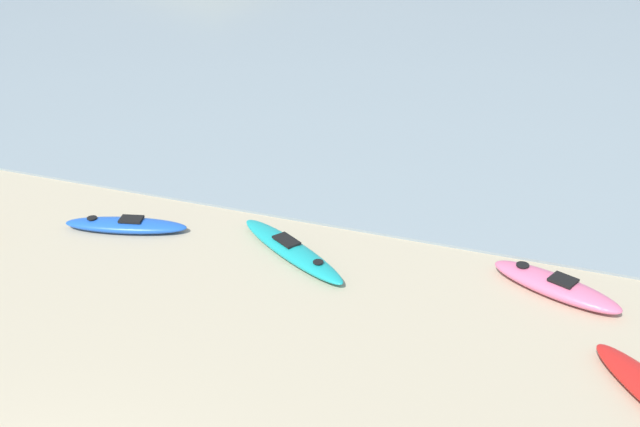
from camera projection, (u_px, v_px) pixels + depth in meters
name	position (u px, v px, depth m)	size (l,w,h in m)	color
kayak_on_sand_1	(291.00, 250.00, 15.96)	(3.27, 2.39, 0.32)	teal
kayak_on_sand_2	(555.00, 286.00, 14.58)	(2.75, 1.71, 0.40)	#E5668C
kayak_on_sand_3	(126.00, 225.00, 16.97)	(2.89, 1.36, 0.33)	blue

